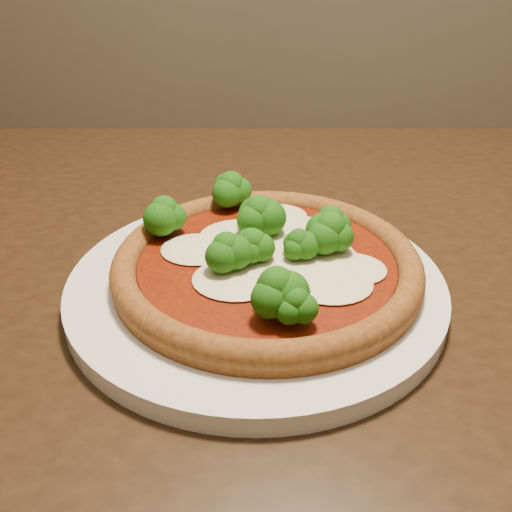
{
  "coord_description": "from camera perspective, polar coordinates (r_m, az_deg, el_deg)",
  "views": [
    {
      "loc": [
        -0.02,
        -0.51,
        1.05
      ],
      "look_at": [
        -0.06,
        -0.08,
        0.79
      ],
      "focal_mm": 40.0,
      "sensor_mm": 36.0,
      "label": 1
    }
  ],
  "objects": [
    {
      "name": "plate",
      "position": [
        0.52,
        0.0,
        -2.95
      ],
      "size": [
        0.34,
        0.34,
        0.02
      ],
      "primitive_type": "cylinder",
      "color": "silver",
      "rests_on": "dining_table"
    },
    {
      "name": "dining_table",
      "position": [
        0.64,
        6.3,
        -7.96
      ],
      "size": [
        1.15,
        0.91,
        0.75
      ],
      "rotation": [
        0.0,
        0.0,
        0.09
      ],
      "color": "black",
      "rests_on": "floor"
    },
    {
      "name": "pizza",
      "position": [
        0.51,
        1.05,
        -0.14
      ],
      "size": [
        0.28,
        0.28,
        0.06
      ],
      "rotation": [
        0.0,
        0.0,
        -0.19
      ],
      "color": "brown",
      "rests_on": "plate"
    }
  ]
}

